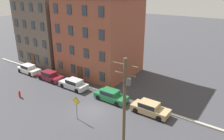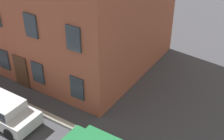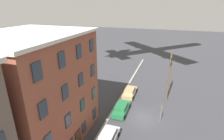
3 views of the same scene
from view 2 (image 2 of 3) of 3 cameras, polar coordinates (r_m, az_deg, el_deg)
The scene contains 1 object.
car_silver at distance 18.21m, azimuth -19.39°, elevation -6.79°, with size 4.40×1.92×1.43m.
Camera 2 is at (6.09, -4.98, 11.66)m, focal length 50.00 mm.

